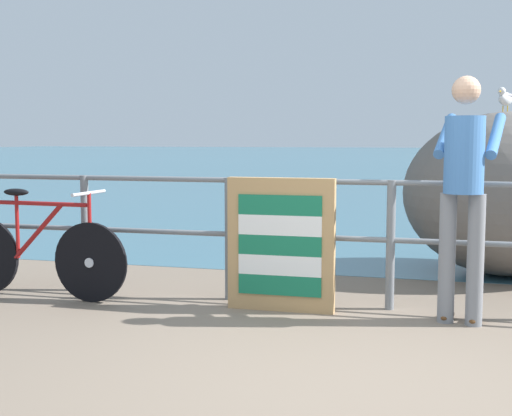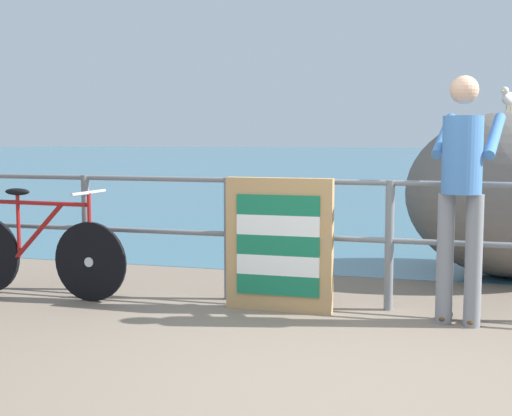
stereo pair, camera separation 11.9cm
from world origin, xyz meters
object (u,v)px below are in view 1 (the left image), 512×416
at_px(person_at_railing, 464,187).
at_px(seagull, 505,97).
at_px(folded_deckchair_stack, 281,245).
at_px(breakwater_boulder_main, 508,194).
at_px(bicycle, 37,252).

distance_m(person_at_railing, seagull, 2.23).
relative_size(folded_deckchair_stack, breakwater_boulder_main, 0.52).
relative_size(person_at_railing, seagull, 5.30).
relative_size(bicycle, person_at_railing, 0.95).
bearing_deg(folded_deckchair_stack, seagull, 48.75).
bearing_deg(breakwater_boulder_main, seagull, 120.47).
bearing_deg(person_at_railing, folded_deckchair_stack, 100.19).
distance_m(bicycle, person_at_railing, 3.48).
xyz_separation_m(bicycle, breakwater_boulder_main, (3.92, 2.05, 0.41)).
height_order(bicycle, seagull, seagull).
relative_size(folded_deckchair_stack, seagull, 3.09).
distance_m(bicycle, seagull, 4.62).
bearing_deg(seagull, folded_deckchair_stack, -17.89).
height_order(bicycle, folded_deckchair_stack, folded_deckchair_stack).
xyz_separation_m(breakwater_boulder_main, seagull, (-0.05, 0.08, 0.94)).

